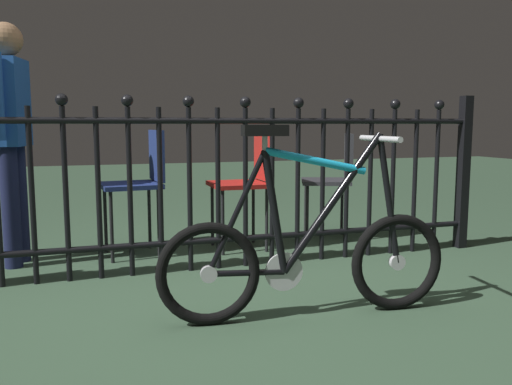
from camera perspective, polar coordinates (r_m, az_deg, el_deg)
The scene contains 7 objects.
ground_plane at distance 2.64m, azimuth -0.88°, elevation -12.72°, with size 20.00×20.00×0.00m, color #36503A.
iron_fence at distance 3.27m, azimuth -6.22°, elevation 1.41°, with size 3.87×0.07×1.11m.
bicycle at distance 2.50m, azimuth 5.43°, elevation -6.57°, with size 1.40×0.40×0.90m.
chair_navy at distance 3.74m, azimuth -12.21°, elevation 1.61°, with size 0.42×0.42×0.86m.
chair_red at distance 3.85m, azimuth -0.75°, elevation 1.78°, with size 0.41×0.41×0.86m.
chair_charcoal at distance 4.23m, azimuth 8.49°, elevation 1.94°, with size 0.48×0.48×0.83m.
person_visitor at distance 3.71m, azimuth -24.88°, elevation 6.64°, with size 0.24×0.47×1.53m.
Camera 1 is at (-0.74, -2.36, 0.90)m, focal length 37.27 mm.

